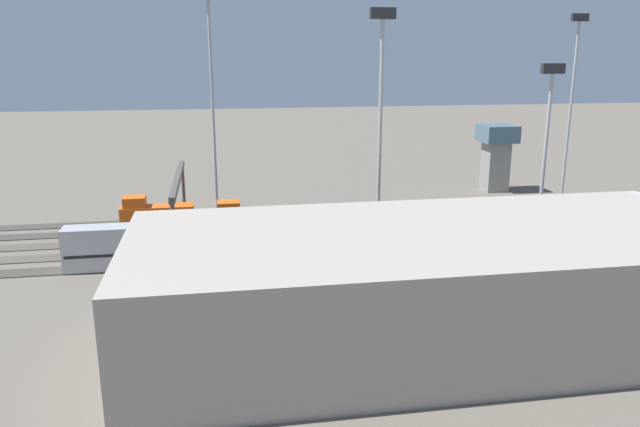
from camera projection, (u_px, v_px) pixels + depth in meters
ground_plane at (372, 231)px, 86.50m from camera, size 400.00×400.00×0.00m
track_bed_0 at (356, 213)px, 96.01m from camera, size 140.00×2.80×0.12m
track_bed_1 at (363, 221)px, 91.25m from camera, size 140.00×2.80×0.12m
track_bed_2 at (372, 230)px, 86.48m from camera, size 140.00×2.80×0.12m
track_bed_3 at (381, 241)px, 81.72m from camera, size 140.00×2.80×0.12m
track_bed_4 at (391, 252)px, 76.95m from camera, size 140.00×2.80×0.12m
train_on_track_4 at (459, 230)px, 77.74m from camera, size 95.60×3.06×5.00m
train_on_track_2 at (249, 222)px, 83.13m from camera, size 10.00×3.00×5.00m
train_on_track_1 at (156, 216)px, 85.80m from camera, size 10.00×3.00×5.00m
train_on_track_3 at (566, 214)px, 85.43m from camera, size 71.40×3.00×5.00m
light_mast_0 at (212, 80)px, 90.73m from camera, size 2.80×0.70×33.08m
light_mast_1 at (381, 109)px, 68.13m from camera, size 2.80×0.70×29.14m
light_mast_2 at (573, 86)px, 99.71m from camera, size 2.80×0.70×30.47m
light_mast_3 at (547, 132)px, 73.60m from camera, size 2.80×0.70×23.24m
signal_gantry at (178, 186)px, 80.29m from camera, size 0.70×25.00×8.80m
maintenance_shed at (431, 284)px, 53.13m from camera, size 51.64×21.87×9.85m
control_tower at (496, 152)px, 110.11m from camera, size 6.00×6.00×11.95m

